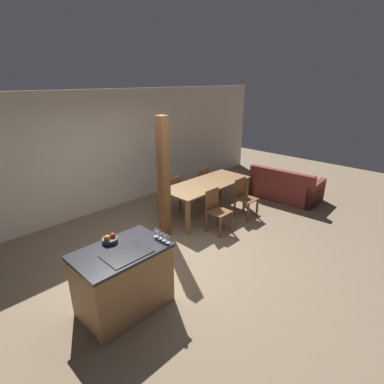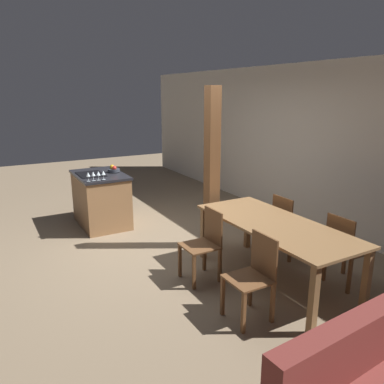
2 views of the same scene
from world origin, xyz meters
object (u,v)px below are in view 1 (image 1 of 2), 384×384
at_px(fruit_bowl, 110,239).
at_px(timber_post, 164,179).
at_px(kitchen_island, 123,279).
at_px(couch, 285,188).
at_px(dining_chair_near_left, 216,210).
at_px(wine_glass_middle, 163,234).
at_px(dining_chair_far_left, 171,193).
at_px(wine_glass_near, 167,236).
at_px(dining_chair_far_right, 199,183).
at_px(dining_chair_near_right, 244,197).
at_px(wine_glass_far, 159,232).
at_px(dining_table, 207,187).
at_px(wine_glass_end, 156,230).

xyz_separation_m(fruit_bowl, timber_post, (1.71, 0.90, 0.21)).
bearing_deg(kitchen_island, couch, 4.47).
bearing_deg(dining_chair_near_left, wine_glass_middle, -159.20).
distance_m(fruit_bowl, wine_glass_middle, 0.70).
relative_size(wine_glass_middle, dining_chair_far_left, 0.16).
relative_size(wine_glass_near, timber_post, 0.06).
height_order(fruit_bowl, dining_chair_far_left, fruit_bowl).
height_order(dining_chair_near_left, dining_chair_far_right, same).
height_order(dining_chair_near_right, timber_post, timber_post).
bearing_deg(dining_chair_far_right, timber_post, 22.44).
relative_size(wine_glass_near, dining_chair_far_left, 0.16).
bearing_deg(wine_glass_far, wine_glass_near, -90.00).
bearing_deg(dining_chair_far_right, wine_glass_near, 36.36).
relative_size(kitchen_island, dining_chair_far_right, 1.35).
xyz_separation_m(dining_table, dining_chair_near_left, (-0.47, -0.67, -0.20)).
relative_size(fruit_bowl, wine_glass_middle, 1.43).
distance_m(wine_glass_far, dining_chair_far_right, 3.64).
bearing_deg(dining_chair_far_left, fruit_bowl, 32.74).
relative_size(wine_glass_middle, wine_glass_end, 1.00).
bearing_deg(wine_glass_near, wine_glass_middle, 90.00).
xyz_separation_m(wine_glass_far, dining_table, (2.50, 1.36, -0.35)).
bearing_deg(wine_glass_middle, timber_post, 48.83).
xyz_separation_m(couch, timber_post, (-3.43, 0.75, 0.88)).
xyz_separation_m(kitchen_island, fruit_bowl, (0.01, 0.25, 0.49)).
distance_m(wine_glass_near, dining_chair_near_left, 2.27).
bearing_deg(timber_post, couch, -12.28).
relative_size(kitchen_island, wine_glass_end, 8.18).
xyz_separation_m(fruit_bowl, wine_glass_middle, (0.51, -0.48, 0.06)).
distance_m(dining_table, couch, 2.31).
height_order(kitchen_island, couch, kitchen_island).
relative_size(kitchen_island, dining_table, 0.56).
distance_m(dining_chair_far_right, timber_post, 2.03).
xyz_separation_m(dining_chair_near_right, couch, (1.66, -0.14, -0.19)).
distance_m(wine_glass_middle, wine_glass_far, 0.08).
height_order(wine_glass_far, timber_post, timber_post).
bearing_deg(dining_chair_far_right, wine_glass_middle, 35.36).
xyz_separation_m(wine_glass_middle, dining_chair_far_left, (2.03, 2.11, -0.55)).
bearing_deg(dining_chair_far_right, couch, 138.43).
bearing_deg(dining_chair_far_right, dining_table, 54.83).
relative_size(kitchen_island, couch, 0.68).
distance_m(kitchen_island, couch, 5.17).
relative_size(dining_table, dining_chair_near_right, 2.42).
bearing_deg(dining_chair_near_right, dining_chair_near_left, 180.00).
distance_m(wine_glass_far, dining_chair_near_right, 3.10).
relative_size(fruit_bowl, wine_glass_end, 1.43).
bearing_deg(couch, dining_chair_far_right, 44.58).
xyz_separation_m(wine_glass_far, dining_chair_near_right, (2.97, 0.69, -0.55)).
height_order(dining_chair_near_right, couch, dining_chair_near_right).
height_order(fruit_bowl, dining_table, fruit_bowl).
bearing_deg(kitchen_island, dining_table, 21.87).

